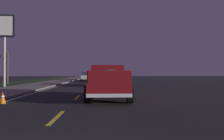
{
  "coord_description": "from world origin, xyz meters",
  "views": [
    {
      "loc": [
        -2.96,
        -1.49,
        1.44
      ],
      "look_at": [
        8.97,
        -1.96,
        1.58
      ],
      "focal_mm": 37.16,
      "sensor_mm": 36.0,
      "label": 1
    }
  ],
  "objects": [
    {
      "name": "grass_verge",
      "position": [
        27.0,
        10.7,
        0.0
      ],
      "size": [
        108.0,
        6.0,
        0.01
      ],
      "primitive_type": "cube",
      "color": "#1E3819",
      "rests_on": "ground"
    },
    {
      "name": "sedan_black",
      "position": [
        32.26,
        -1.74,
        0.78
      ],
      "size": [
        4.41,
        2.04,
        1.54
      ],
      "color": "black",
      "rests_on": "ground"
    },
    {
      "name": "ground",
      "position": [
        27.0,
        0.0,
        0.0
      ],
      "size": [
        144.0,
        144.0,
        0.0
      ],
      "primitive_type": "plane",
      "color": "black"
    },
    {
      "name": "pickup_truck",
      "position": [
        9.8,
        -1.75,
        0.98
      ],
      "size": [
        5.44,
        2.31,
        1.87
      ],
      "color": "maroon",
      "rests_on": "ground"
    },
    {
      "name": "bare_tree_far",
      "position": [
        28.27,
        11.21,
        2.32
      ],
      "size": [
        1.6,
        0.96,
        4.63
      ],
      "color": "#423323",
      "rests_on": "ground"
    },
    {
      "name": "sedan_blue",
      "position": [
        22.01,
        -1.8,
        0.78
      ],
      "size": [
        4.44,
        2.09,
        1.54
      ],
      "color": "navy",
      "rests_on": "ground"
    },
    {
      "name": "traffic_cone_near",
      "position": [
        7.84,
        3.1,
        0.28
      ],
      "size": [
        0.36,
        0.36,
        0.58
      ],
      "color": "black",
      "rests_on": "ground"
    },
    {
      "name": "lane_markings",
      "position": [
        28.78,
        2.55,
        0.0
      ],
      "size": [
        108.0,
        3.54,
        0.01
      ],
      "color": "yellow",
      "rests_on": "ground"
    },
    {
      "name": "gas_price_sign",
      "position": [
        20.04,
        8.13,
        5.37
      ],
      "size": [
        0.27,
        1.9,
        7.13
      ],
      "color": "#99999E",
      "rests_on": "ground"
    },
    {
      "name": "sidewalk_shoulder",
      "position": [
        27.0,
        5.7,
        0.06
      ],
      "size": [
        108.0,
        4.0,
        0.12
      ],
      "primitive_type": "cube",
      "color": "slate",
      "rests_on": "ground"
    },
    {
      "name": "sedan_silver",
      "position": [
        40.42,
        1.59,
        0.78
      ],
      "size": [
        4.43,
        2.07,
        1.54
      ],
      "color": "#B2B5BA",
      "rests_on": "ground"
    }
  ]
}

